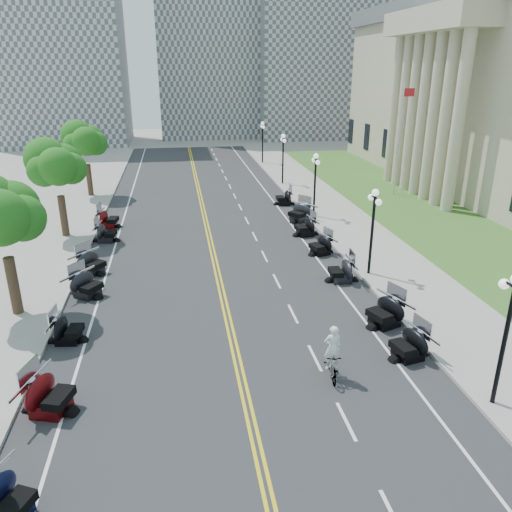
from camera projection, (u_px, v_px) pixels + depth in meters
name	position (u px, v px, depth m)	size (l,w,h in m)	color
ground	(228.00, 319.00, 23.89)	(160.00, 160.00, 0.00)	gray
road	(212.00, 248.00, 33.12)	(16.00, 90.00, 0.01)	#333335
centerline_yellow_a	(210.00, 248.00, 33.10)	(0.12, 90.00, 0.00)	yellow
centerline_yellow_b	(214.00, 248.00, 33.13)	(0.12, 90.00, 0.00)	yellow
edge_line_north	(305.00, 243.00, 34.06)	(0.12, 90.00, 0.00)	white
edge_line_south	(113.00, 254.00, 32.17)	(0.12, 90.00, 0.00)	white
lane_dash_4	(346.00, 421.00, 16.98)	(0.12, 2.00, 0.00)	white
lane_dash_5	(315.00, 358.00, 20.67)	(0.12, 2.00, 0.00)	white
lane_dash_6	(293.00, 314.00, 24.36)	(0.12, 2.00, 0.00)	white
lane_dash_7	(277.00, 281.00, 28.05)	(0.12, 2.00, 0.00)	white
lane_dash_8	(264.00, 256.00, 31.74)	(0.12, 2.00, 0.00)	white
lane_dash_9	(255.00, 236.00, 35.43)	(0.12, 2.00, 0.00)	white
lane_dash_10	(247.00, 220.00, 39.13)	(0.12, 2.00, 0.00)	white
lane_dash_11	(240.00, 207.00, 42.82)	(0.12, 2.00, 0.00)	white
lane_dash_12	(235.00, 196.00, 46.51)	(0.12, 2.00, 0.00)	white
lane_dash_13	(230.00, 186.00, 50.20)	(0.12, 2.00, 0.00)	white
lane_dash_14	(226.00, 178.00, 53.89)	(0.12, 2.00, 0.00)	white
lane_dash_15	(222.00, 171.00, 57.58)	(0.12, 2.00, 0.00)	white
lane_dash_16	(219.00, 165.00, 61.27)	(0.12, 2.00, 0.00)	white
lane_dash_17	(216.00, 159.00, 64.97)	(0.12, 2.00, 0.00)	white
lane_dash_18	(214.00, 154.00, 68.66)	(0.12, 2.00, 0.00)	white
lane_dash_19	(212.00, 150.00, 72.35)	(0.12, 2.00, 0.00)	white
sidewalk_north	(363.00, 239.00, 34.65)	(5.00, 90.00, 0.15)	#9E9991
sidewalk_south	(46.00, 256.00, 31.54)	(5.00, 90.00, 0.15)	#9E9991
lawn	(407.00, 206.00, 43.07)	(9.00, 60.00, 0.10)	#356023
distant_block_a	(61.00, 54.00, 73.82)	(18.00, 14.00, 26.00)	gray
distant_block_b	(206.00, 43.00, 81.90)	(16.00, 12.00, 30.00)	gray
distant_block_c	(316.00, 69.00, 83.22)	(20.00, 14.00, 22.00)	gray
street_lamp_1	(504.00, 342.00, 16.86)	(0.50, 1.20, 4.90)	black
street_lamp_2	(372.00, 233.00, 27.93)	(0.50, 1.20, 4.90)	black
street_lamp_3	(315.00, 186.00, 39.00)	(0.50, 1.20, 4.90)	black
street_lamp_4	(283.00, 159.00, 50.08)	(0.50, 1.20, 4.90)	black
street_lamp_5	(263.00, 142.00, 61.15)	(0.50, 1.20, 4.90)	black
flagpole	(399.00, 141.00, 45.08)	(1.10, 0.20, 10.00)	silver
tree_2	(1.00, 221.00, 22.57)	(4.80, 4.80, 9.20)	#235619
tree_3	(57.00, 170.00, 33.64)	(4.80, 4.80, 9.20)	#235619
tree_4	(85.00, 145.00, 44.72)	(4.80, 4.80, 9.20)	#235619
motorcycle_n_4	(409.00, 343.00, 20.45)	(1.99, 1.99, 1.39)	black
motorcycle_n_5	(385.00, 310.00, 23.04)	(2.18, 2.18, 1.52)	black
motorcycle_n_6	(341.00, 269.00, 27.82)	(2.04, 2.04, 1.43)	black
motorcycle_n_7	(321.00, 244.00, 31.89)	(1.93, 1.93, 1.35)	black
motorcycle_n_8	(305.00, 226.00, 35.42)	(2.07, 2.07, 1.45)	black
motorcycle_n_9	(299.00, 211.00, 38.72)	(2.23, 2.23, 1.56)	black
motorcycle_n_10	(284.00, 197.00, 43.40)	(2.05, 2.05, 1.43)	black
motorcycle_s_3	(3.00, 500.00, 13.02)	(2.06, 2.06, 1.44)	black
motorcycle_s_4	(49.00, 393.00, 17.20)	(2.19, 2.19, 1.53)	#590A0C
motorcycle_s_5	(67.00, 328.00, 21.69)	(1.87, 1.87, 1.31)	black
motorcycle_s_6	(87.00, 284.00, 25.97)	(2.09, 2.09, 1.46)	black
motorcycle_s_7	(91.00, 262.00, 28.89)	(2.05, 2.05, 1.44)	black
motorcycle_s_8	(106.00, 232.00, 34.20)	(2.02, 2.02, 1.41)	black
motorcycle_s_9	(108.00, 218.00, 37.22)	(2.12, 2.12, 1.48)	#590A0C
bicycle	(331.00, 364.00, 19.24)	(0.54, 1.90, 1.14)	#A51414
cyclist_rider	(334.00, 330.00, 18.71)	(0.68, 0.45, 1.87)	silver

